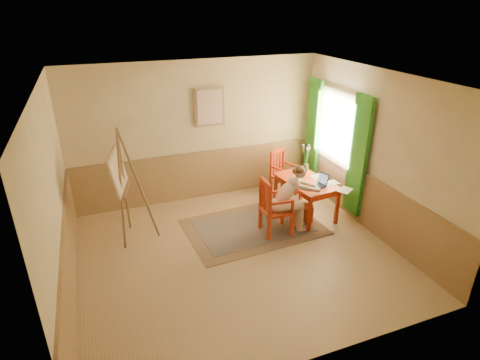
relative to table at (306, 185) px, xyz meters
name	(u,v)px	position (x,y,z in m)	size (l,w,h in m)	color
room	(237,175)	(-1.66, -0.77, 0.77)	(5.04, 4.54, 2.84)	tan
wainscot	(222,205)	(-1.66, 0.03, -0.13)	(5.00, 4.50, 1.00)	#99774D
window	(335,139)	(0.76, 0.33, 0.71)	(0.12, 2.01, 2.20)	white
wall_portrait	(210,107)	(-1.41, 1.43, 1.27)	(0.60, 0.05, 0.76)	#987A53
rug	(253,227)	(-1.10, -0.10, -0.62)	(2.49, 1.74, 0.02)	#8C7251
table	(306,185)	(0.00, 0.00, 0.00)	(0.86, 1.28, 0.72)	red
chair_left	(274,207)	(-0.86, -0.40, -0.11)	(0.50, 0.48, 1.05)	red
chair_back	(282,173)	(-0.01, 0.97, -0.15)	(0.55, 0.56, 0.96)	red
figure	(290,197)	(-0.56, -0.42, 0.05)	(0.92, 0.40, 1.24)	beige
laptop	(319,184)	(0.08, -0.29, 0.13)	(0.40, 0.31, 0.22)	#1E2338
papers	(322,182)	(0.24, -0.17, 0.09)	(0.92, 1.06, 0.00)	white
vase	(306,159)	(0.21, 0.41, 0.33)	(0.20, 0.27, 0.54)	#3F724C
wastebasket	(305,214)	(-0.12, -0.24, -0.47)	(0.30, 0.30, 0.32)	#B24121
easel	(120,176)	(-3.27, 0.37, 0.55)	(0.75, 0.89, 1.99)	brown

